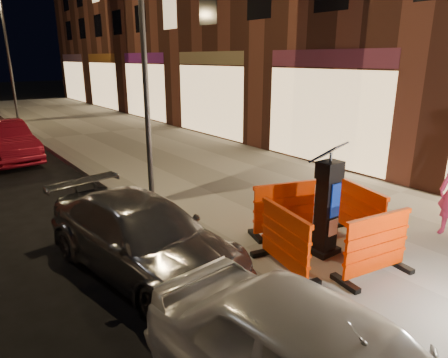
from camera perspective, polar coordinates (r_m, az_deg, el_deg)
ground_plane at (r=6.85m, az=-0.35°, el=-12.00°), size 120.00×120.00×0.00m
sidewalk at (r=8.77m, az=15.69°, el=-5.43°), size 6.00×60.00×0.15m
kerb at (r=6.82m, az=-0.36°, el=-11.45°), size 0.30×60.00×0.15m
parking_kiosk at (r=6.74m, az=14.52°, el=-3.36°), size 0.68×0.68×1.78m
barrier_front at (r=6.39m, az=20.93°, el=-8.95°), size 1.34×0.72×1.00m
barrier_back at (r=7.46m, az=8.64°, el=-4.23°), size 1.38×0.88×1.00m
barrier_kerbside at (r=6.22m, az=8.65°, el=-8.67°), size 0.78×1.36×1.00m
barrier_bldgside at (r=7.60m, az=18.84°, el=-4.58°), size 0.86×1.37×1.00m
car_silver at (r=6.81m, az=-11.22°, el=-12.55°), size 2.26×4.28×1.18m
car_red at (r=15.25m, az=-28.60°, el=2.30°), size 1.69×4.09×1.32m
street_lamp_mid at (r=8.71m, az=-11.27°, el=15.54°), size 0.12×0.12×6.00m
street_lamp_far at (r=23.14m, az=-28.32°, el=14.61°), size 0.12×0.12×6.00m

